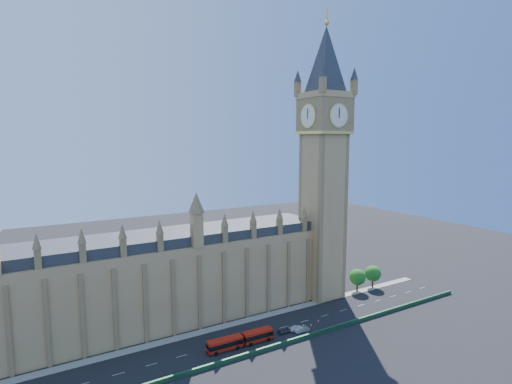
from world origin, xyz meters
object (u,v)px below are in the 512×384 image
red_bus (241,340)px  car_white (296,328)px  car_grey (285,330)px  car_silver (302,329)px

red_bus → car_white: red_bus is taller
car_white → red_bus: bearing=86.1°
car_grey → car_silver: 5.06m
red_bus → car_silver: bearing=-3.3°
car_white → car_grey: bearing=81.9°
red_bus → car_silver: 19.56m
car_grey → car_white: 3.78m
red_bus → car_white: 18.62m
red_bus → car_grey: red_bus is taller
car_silver → car_white: car_silver is taller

